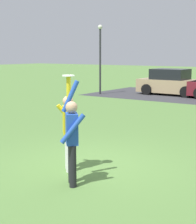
% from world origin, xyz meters
% --- Properties ---
extents(ground_plane, '(120.00, 120.00, 0.00)m').
position_xyz_m(ground_plane, '(0.00, 0.00, 0.00)').
color(ground_plane, '#567F3D').
extents(person_catcher, '(0.55, 0.56, 2.08)m').
position_xyz_m(person_catcher, '(-0.17, -0.52, 0.98)').
color(person_catcher, silver).
rests_on(person_catcher, ground_plane).
extents(person_defender, '(0.65, 0.66, 2.05)m').
position_xyz_m(person_defender, '(0.47, -1.17, 0.98)').
color(person_defender, black).
rests_on(person_defender, ground_plane).
extents(frisbee_disc, '(0.26, 0.26, 0.02)m').
position_xyz_m(frisbee_disc, '(-0.01, -0.68, 2.09)').
color(frisbee_disc, white).
rests_on(frisbee_disc, person_catcher).
extents(parked_car_tan, '(4.12, 2.09, 1.59)m').
position_xyz_m(parked_car_tan, '(-4.36, 14.44, 0.73)').
color(parked_car_tan, tan).
rests_on(parked_car_tan, ground_plane).
extents(lamppost_by_lot, '(0.28, 0.28, 4.26)m').
position_xyz_m(lamppost_by_lot, '(-8.17, 12.20, 2.59)').
color(lamppost_by_lot, '#2D2D33').
rests_on(lamppost_by_lot, ground_plane).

